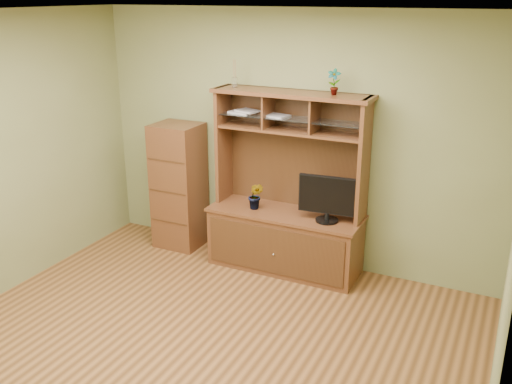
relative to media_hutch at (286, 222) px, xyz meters
The scene contains 8 objects.
room 1.92m from the media_hutch, 92.07° to the right, with size 4.54×4.04×2.74m.
media_hutch is the anchor object (origin of this frame).
monitor 0.62m from the media_hutch, ahead, with size 0.60×0.23×0.47m.
orchid_plant 0.43m from the media_hutch, 165.30° to the right, with size 0.16×0.13×0.29m, color #25541D.
top_plant 1.57m from the media_hutch, ahead, with size 0.13×0.09×0.25m, color #3E6824.
reed_diffuser 1.62m from the media_hutch, behind, with size 0.06×0.06×0.29m.
magazines 1.20m from the media_hutch, 169.30° to the left, with size 0.68×0.24×0.04m.
side_cabinet 1.37m from the media_hutch, behind, with size 0.52×0.47×1.45m.
Camera 1 is at (2.21, -3.46, 2.84)m, focal length 40.00 mm.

